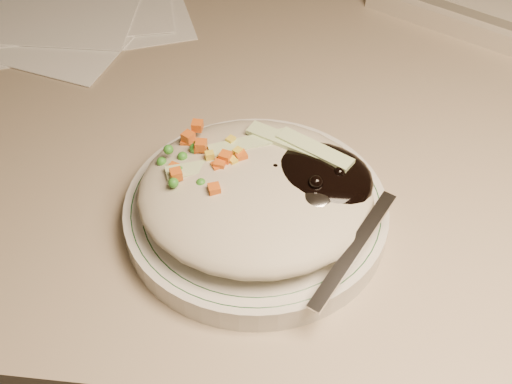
# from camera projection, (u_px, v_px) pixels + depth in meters

# --- Properties ---
(desk) EXTENTS (1.40, 0.70, 0.74)m
(desk) POSITION_uv_depth(u_px,v_px,m) (343.00, 224.00, 0.87)
(desk) COLOR gray
(desk) RESTS_ON ground
(plate) EXTENTS (0.22, 0.22, 0.02)m
(plate) POSITION_uv_depth(u_px,v_px,m) (256.00, 213.00, 0.60)
(plate) COLOR silver
(plate) RESTS_ON desk
(plate_rim) EXTENTS (0.21, 0.21, 0.00)m
(plate_rim) POSITION_uv_depth(u_px,v_px,m) (256.00, 205.00, 0.59)
(plate_rim) COLOR #144723
(plate_rim) RESTS_ON plate
(meal) EXTENTS (0.21, 0.19, 0.05)m
(meal) POSITION_uv_depth(u_px,v_px,m) (261.00, 188.00, 0.58)
(meal) COLOR #AFA68D
(meal) RESTS_ON plate
(papers) EXTENTS (0.39, 0.32, 0.00)m
(papers) POSITION_uv_depth(u_px,v_px,m) (35.00, 1.00, 0.85)
(papers) COLOR white
(papers) RESTS_ON desk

